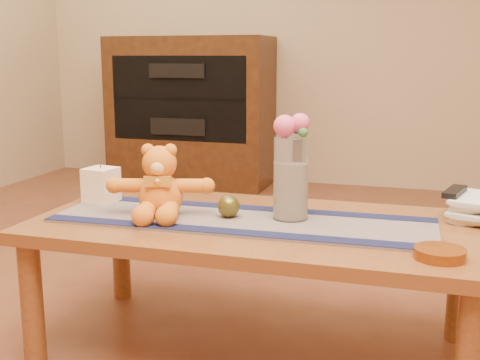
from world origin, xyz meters
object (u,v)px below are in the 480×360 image
(bronze_ball, at_px, (229,206))
(amber_dish, at_px, (440,254))
(pillar_candle, at_px, (101,185))
(book_bottom, at_px, (454,213))
(tv_remote, at_px, (455,192))
(teddy_bear, at_px, (160,182))
(glass_vase, at_px, (291,178))

(bronze_ball, height_order, amber_dish, bronze_ball)
(pillar_candle, xyz_separation_m, bronze_ball, (0.50, -0.07, -0.02))
(bronze_ball, bearing_deg, amber_dish, -17.55)
(pillar_candle, xyz_separation_m, book_bottom, (1.19, 0.19, -0.06))
(amber_dish, bearing_deg, bronze_ball, 162.45)
(tv_remote, distance_m, amber_dish, 0.45)
(teddy_bear, distance_m, amber_dish, 0.88)
(glass_vase, relative_size, bronze_ball, 3.59)
(glass_vase, distance_m, book_bottom, 0.56)
(pillar_candle, xyz_separation_m, amber_dish, (1.14, -0.27, -0.05))
(glass_vase, bearing_deg, amber_dish, -28.63)
(glass_vase, height_order, tv_remote, glass_vase)
(book_bottom, bearing_deg, amber_dish, -84.40)
(teddy_bear, bearing_deg, tv_remote, 1.33)
(book_bottom, distance_m, tv_remote, 0.08)
(glass_vase, bearing_deg, pillar_candle, 177.90)
(bronze_ball, relative_size, amber_dish, 0.54)
(glass_vase, bearing_deg, tv_remote, 21.98)
(teddy_bear, distance_m, pillar_candle, 0.30)
(bronze_ball, bearing_deg, pillar_candle, 172.22)
(tv_remote, bearing_deg, amber_dish, -81.20)
(tv_remote, bearing_deg, book_bottom, 90.00)
(pillar_candle, relative_size, tv_remote, 0.76)
(teddy_bear, distance_m, glass_vase, 0.42)
(bronze_ball, distance_m, tv_remote, 0.73)
(teddy_bear, xyz_separation_m, pillar_candle, (-0.28, 0.10, -0.05))
(glass_vase, xyz_separation_m, bronze_ball, (-0.19, -0.04, -0.09))
(glass_vase, xyz_separation_m, book_bottom, (0.50, 0.21, -0.13))
(teddy_bear, height_order, pillar_candle, teddy_bear)
(pillar_candle, bearing_deg, amber_dish, -13.38)
(pillar_candle, distance_m, tv_remote, 1.20)
(glass_vase, distance_m, bronze_ball, 0.22)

